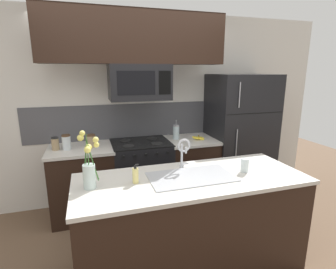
{
  "coord_description": "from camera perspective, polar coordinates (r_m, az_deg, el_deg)",
  "views": [
    {
      "loc": [
        -0.64,
        -2.38,
        1.84
      ],
      "look_at": [
        0.18,
        0.27,
        1.16
      ],
      "focal_mm": 28.0,
      "sensor_mm": 36.0,
      "label": 1
    }
  ],
  "objects": [
    {
      "name": "island_counter",
      "position": [
        2.6,
        4.97,
        -18.47
      ],
      "size": [
        2.07,
        0.81,
        0.91
      ],
      "color": "black",
      "rests_on": "ground"
    },
    {
      "name": "back_counter_right",
      "position": [
        3.8,
        4.85,
        -7.6
      ],
      "size": [
        0.69,
        0.65,
        0.91
      ],
      "color": "black",
      "rests_on": "ground"
    },
    {
      "name": "upper_cabinet_band",
      "position": [
        3.3,
        -7.24,
        20.18
      ],
      "size": [
        2.18,
        0.34,
        0.6
      ],
      "primitive_type": "cube",
      "color": "black"
    },
    {
      "name": "storage_jar_tall",
      "position": [
        3.41,
        -23.33,
        -1.84
      ],
      "size": [
        0.09,
        0.09,
        0.16
      ],
      "color": "#997F5B",
      "rests_on": "back_counter_left"
    },
    {
      "name": "storage_jar_short",
      "position": [
        3.39,
        -16.39,
        -1.3
      ],
      "size": [
        0.11,
        0.11,
        0.16
      ],
      "color": "#997F5B",
      "rests_on": "back_counter_left"
    },
    {
      "name": "stove_range",
      "position": [
        3.61,
        -5.78,
        -8.72
      ],
      "size": [
        0.76,
        0.64,
        0.93
      ],
      "color": "black",
      "rests_on": "ground"
    },
    {
      "name": "back_counter_left",
      "position": [
        3.56,
        -18.0,
        -9.81
      ],
      "size": [
        0.79,
        0.65,
        0.91
      ],
      "color": "black",
      "rests_on": "ground"
    },
    {
      "name": "flower_vase",
      "position": [
        2.21,
        -16.78,
        -7.45
      ],
      "size": [
        0.16,
        0.12,
        0.47
      ],
      "color": "silver",
      "rests_on": "island_counter"
    },
    {
      "name": "ground_plane",
      "position": [
        3.07,
        -1.9,
        -23.02
      ],
      "size": [
        10.0,
        10.0,
        0.0
      ],
      "primitive_type": "plane",
      "color": "brown"
    },
    {
      "name": "drinking_glass",
      "position": [
        2.57,
        16.36,
        -6.46
      ],
      "size": [
        0.07,
        0.07,
        0.13
      ],
      "color": "silver",
      "rests_on": "island_counter"
    },
    {
      "name": "banana_bunch",
      "position": [
        3.64,
        6.69,
        -0.76
      ],
      "size": [
        0.19,
        0.13,
        0.08
      ],
      "color": "yellow",
      "rests_on": "back_counter_right"
    },
    {
      "name": "sink_faucet",
      "position": [
        2.5,
        3.38,
        -3.24
      ],
      "size": [
        0.14,
        0.14,
        0.31
      ],
      "color": "#B7BABF",
      "rests_on": "island_counter"
    },
    {
      "name": "splash_band",
      "position": [
        3.72,
        -7.04,
        3.0
      ],
      "size": [
        2.93,
        0.01,
        0.48
      ],
      "primitive_type": "cube",
      "color": "#4C4C51",
      "rests_on": "rear_partition"
    },
    {
      "name": "rear_partition",
      "position": [
        3.81,
        -2.8,
        5.63
      ],
      "size": [
        5.2,
        0.1,
        2.6
      ],
      "primitive_type": "cube",
      "color": "silver",
      "rests_on": "ground"
    },
    {
      "name": "kitchen_sink",
      "position": [
        2.41,
        5.06,
        -10.72
      ],
      "size": [
        0.76,
        0.43,
        0.16
      ],
      "color": "#ADAFB5",
      "rests_on": "island_counter"
    },
    {
      "name": "microwave",
      "position": [
        3.32,
        -6.23,
        11.24
      ],
      "size": [
        0.74,
        0.4,
        0.43
      ],
      "color": "black"
    },
    {
      "name": "refrigerator",
      "position": [
        4.03,
        15.13,
        -0.27
      ],
      "size": [
        0.89,
        0.74,
        1.79
      ],
      "color": "black",
      "rests_on": "ground"
    },
    {
      "name": "storage_jar_medium",
      "position": [
        3.37,
        -21.24,
        -1.57
      ],
      "size": [
        0.1,
        0.1,
        0.18
      ],
      "color": "silver",
      "rests_on": "back_counter_left"
    },
    {
      "name": "french_press",
      "position": [
        3.62,
        1.77,
        0.54
      ],
      "size": [
        0.09,
        0.09,
        0.27
      ],
      "color": "silver",
      "rests_on": "back_counter_right"
    },
    {
      "name": "dish_soap_bottle",
      "position": [
        2.25,
        -7.09,
        -8.8
      ],
      "size": [
        0.06,
        0.05,
        0.16
      ],
      "color": "#DBCC75",
      "rests_on": "island_counter"
    }
  ]
}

